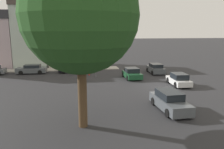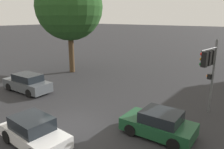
# 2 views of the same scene
# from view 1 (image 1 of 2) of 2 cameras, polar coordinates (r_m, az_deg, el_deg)

# --- Properties ---
(ground_plane) EXTENTS (300.00, 300.00, 0.00)m
(ground_plane) POSITION_cam_1_polar(r_m,az_deg,el_deg) (26.06, 12.24, -3.03)
(ground_plane) COLOR #28282B
(rowhouse_backdrop) EXTENTS (7.73, 25.05, 11.99)m
(rowhouse_backdrop) POSITION_cam_1_polar(r_m,az_deg,el_deg) (43.13, -24.82, 9.10)
(rowhouse_backdrop) COLOR beige
(rowhouse_backdrop) RESTS_ON ground_plane
(street_tree) EXTENTS (7.31, 7.31, 10.96)m
(street_tree) POSITION_cam_1_polar(r_m,az_deg,el_deg) (14.01, -8.31, 14.95)
(street_tree) COLOR #4C3823
(street_tree) RESTS_ON ground_plane
(traffic_signal) EXTENTS (0.61, 2.35, 4.88)m
(traffic_signal) POSITION_cam_1_polar(r_m,az_deg,el_deg) (29.77, -2.89, 5.79)
(traffic_signal) COLOR #515456
(traffic_signal) RESTS_ON ground_plane
(crossing_car_0) EXTENTS (4.00, 2.03, 1.45)m
(crossing_car_0) POSITION_cam_1_polar(r_m,az_deg,el_deg) (26.97, 17.04, -1.30)
(crossing_car_0) COLOR silver
(crossing_car_0) RESTS_ON ground_plane
(crossing_car_1) EXTENTS (3.88, 2.10, 1.43)m
(crossing_car_1) POSITION_cam_1_polar(r_m,az_deg,el_deg) (29.66, 5.21, 0.27)
(crossing_car_1) COLOR #194728
(crossing_car_1) RESTS_ON ground_plane
(crossing_car_2) EXTENTS (4.65, 2.01, 1.55)m
(crossing_car_2) POSITION_cam_1_polar(r_m,az_deg,el_deg) (18.51, 14.84, -6.77)
(crossing_car_2) COLOR #4C5156
(crossing_car_2) RESTS_ON ground_plane
(crossing_car_3) EXTENTS (4.26, 2.04, 1.46)m
(crossing_car_3) POSITION_cam_1_polar(r_m,az_deg,el_deg) (33.87, 11.29, 1.53)
(crossing_car_3) COLOR #4C5156
(crossing_car_3) RESTS_ON ground_plane
(parked_car_0) EXTENTS (1.96, 4.38, 1.41)m
(parked_car_0) POSITION_cam_1_polar(r_m,az_deg,el_deg) (34.30, -10.12, 1.65)
(parked_car_0) COLOR black
(parked_car_0) RESTS_ON ground_plane
(parked_car_1) EXTENTS (1.95, 4.40, 1.36)m
(parked_car_1) POSITION_cam_1_polar(r_m,az_deg,el_deg) (35.01, -20.23, 1.29)
(parked_car_1) COLOR #4C5156
(parked_car_1) RESTS_ON ground_plane
(fire_hydrant) EXTENTS (0.22, 0.22, 0.92)m
(fire_hydrant) POSITION_cam_1_polar(r_m,az_deg,el_deg) (31.81, -6.03, 0.68)
(fire_hydrant) COLOR red
(fire_hydrant) RESTS_ON ground_plane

